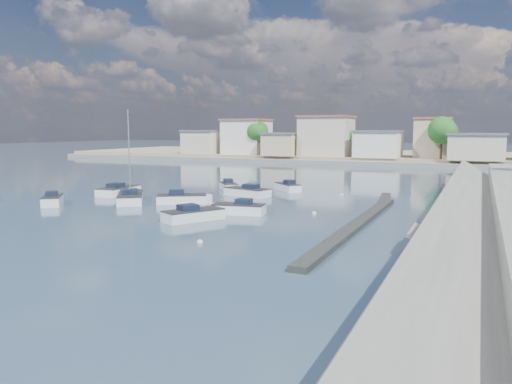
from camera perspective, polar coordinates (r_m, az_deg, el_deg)
ground at (r=67.16m, az=11.39°, el=1.11°), size 400.00×400.00×0.00m
breakwater at (r=39.23m, az=12.27°, el=-2.92°), size 2.00×31.02×0.35m
far_shore_land at (r=118.23m, az=17.08°, el=3.84°), size 160.00×40.00×1.40m
far_shore_quay at (r=97.49m, az=15.50°, el=3.08°), size 160.00×2.50×0.80m
far_town at (r=102.15m, az=22.07°, el=5.54°), size 113.01×12.80×8.35m
shore_trees at (r=93.47m, az=20.43°, el=6.30°), size 74.56×38.32×7.92m
motorboat_a at (r=50.12m, az=-22.20°, el=-0.87°), size 3.75×4.07×1.48m
motorboat_b at (r=38.63m, az=-6.83°, el=-2.64°), size 3.92×5.05×1.48m
motorboat_c at (r=52.38m, az=-1.23°, el=-0.01°), size 5.68×3.24×1.48m
motorboat_d at (r=41.22m, az=-2.28°, el=-1.98°), size 4.87×2.44×1.48m
motorboat_e at (r=55.57m, az=-15.23°, el=0.15°), size 2.56×6.10×1.48m
motorboat_f at (r=56.82m, az=3.55°, el=0.54°), size 4.01×3.94×1.48m
motorboat_g at (r=57.08m, az=-3.09°, el=0.57°), size 3.68×4.03×1.48m
motorboat_h at (r=47.56m, az=-8.18°, el=-0.82°), size 4.92×3.90×1.48m
sailboat at (r=49.86m, az=-14.14°, el=-0.56°), size 5.72×6.67×9.00m
mooring_buoys at (r=41.37m, az=8.68°, el=-2.48°), size 19.39×34.98×0.39m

